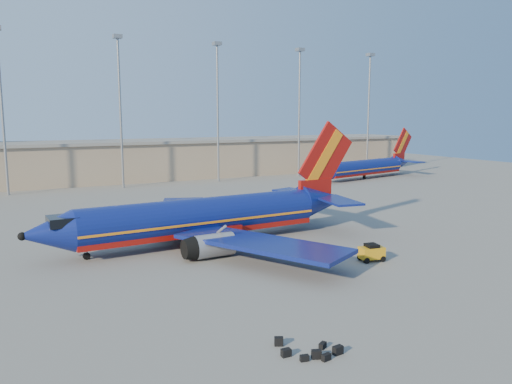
% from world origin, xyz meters
% --- Properties ---
extents(ground, '(220.00, 220.00, 0.00)m').
position_xyz_m(ground, '(0.00, 0.00, 0.00)').
color(ground, slate).
rests_on(ground, ground).
extents(terminal_building, '(122.00, 16.00, 8.50)m').
position_xyz_m(terminal_building, '(10.00, 58.00, 4.32)').
color(terminal_building, '#89735F').
rests_on(terminal_building, ground).
extents(light_mast_row, '(101.60, 1.60, 28.65)m').
position_xyz_m(light_mast_row, '(5.00, 46.00, 17.55)').
color(light_mast_row, gray).
rests_on(light_mast_row, ground).
extents(aircraft_main, '(38.63, 37.11, 13.07)m').
position_xyz_m(aircraft_main, '(-6.39, -1.19, 2.79)').
color(aircraft_main, navy).
rests_on(aircraft_main, ground).
extents(aircraft_second, '(32.15, 13.98, 11.01)m').
position_xyz_m(aircraft_second, '(46.14, 35.42, 2.53)').
color(aircraft_second, navy).
rests_on(aircraft_second, ground).
extents(baggage_tug, '(2.51, 1.75, 1.67)m').
position_xyz_m(baggage_tug, '(4.60, -14.89, 0.87)').
color(baggage_tug, orange).
rests_on(baggage_tug, ground).
extents(luggage_pile, '(3.40, 3.32, 0.52)m').
position_xyz_m(luggage_pile, '(-11.14, -27.94, 0.23)').
color(luggage_pile, black).
rests_on(luggage_pile, ground).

